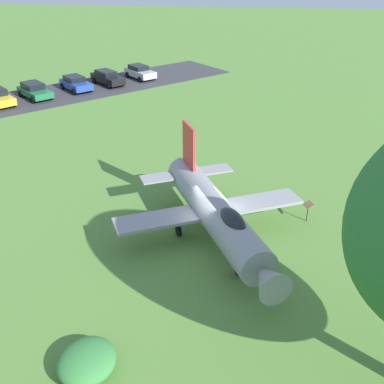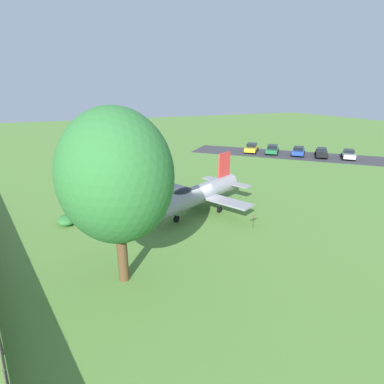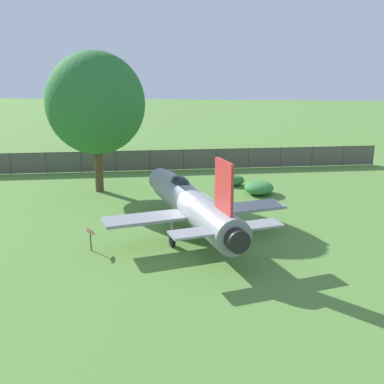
# 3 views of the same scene
# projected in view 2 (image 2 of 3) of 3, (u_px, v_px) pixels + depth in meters

# --- Properties ---
(ground_plane) EXTENTS (200.00, 200.00, 0.00)m
(ground_plane) POSITION_uv_depth(u_px,v_px,m) (199.00, 212.00, 28.24)
(ground_plane) COLOR #568438
(parking_strip) EXTENTS (31.41, 31.17, 0.00)m
(parking_strip) POSITION_uv_depth(u_px,v_px,m) (296.00, 155.00, 52.60)
(parking_strip) COLOR #38383D
(parking_strip) RESTS_ON ground_plane
(display_jet) EXTENTS (9.63, 11.74, 4.96)m
(display_jet) POSITION_uv_depth(u_px,v_px,m) (197.00, 195.00, 27.41)
(display_jet) COLOR gray
(display_jet) RESTS_ON ground_plane
(shade_tree) EXTENTS (7.05, 6.10, 10.02)m
(shade_tree) POSITION_uv_depth(u_px,v_px,m) (116.00, 176.00, 16.11)
(shade_tree) COLOR brown
(shade_tree) RESTS_ON ground_plane
(shrub_near_fence) EXTENTS (2.10, 2.35, 0.92)m
(shrub_near_fence) POSITION_uv_depth(u_px,v_px,m) (92.00, 208.00, 27.93)
(shrub_near_fence) COLOR #387F3D
(shrub_near_fence) RESTS_ON ground_plane
(shrub_by_tree) EXTENTS (1.79, 1.47, 0.81)m
(shrub_by_tree) POSITION_uv_depth(u_px,v_px,m) (67.00, 220.00, 25.40)
(shrub_by_tree) COLOR #2D7033
(shrub_by_tree) RESTS_ON ground_plane
(info_plaque) EXTENTS (0.60, 0.71, 1.14)m
(info_plaque) POSITION_uv_depth(u_px,v_px,m) (254.00, 218.00, 24.66)
(info_plaque) COLOR #333333
(info_plaque) RESTS_ON ground_plane
(parked_car_silver) EXTENTS (4.12, 4.14, 1.47)m
(parked_car_silver) POSITION_uv_depth(u_px,v_px,m) (349.00, 154.00, 49.66)
(parked_car_silver) COLOR #B2B5BA
(parked_car_silver) RESTS_ON ground_plane
(parked_car_black) EXTENTS (4.41, 4.30, 1.47)m
(parked_car_black) POSITION_uv_depth(u_px,v_px,m) (322.00, 152.00, 51.07)
(parked_car_black) COLOR black
(parked_car_black) RESTS_ON ground_plane
(parked_car_blue) EXTENTS (4.20, 4.25, 1.45)m
(parked_car_blue) POSITION_uv_depth(u_px,v_px,m) (298.00, 151.00, 52.34)
(parked_car_blue) COLOR #23429E
(parked_car_blue) RESTS_ON ground_plane
(parked_car_green) EXTENTS (4.47, 4.36, 1.47)m
(parked_car_green) POSITION_uv_depth(u_px,v_px,m) (272.00, 149.00, 53.86)
(parked_car_green) COLOR #1E6B3D
(parked_car_green) RESTS_ON ground_plane
(parked_car_yellow) EXTENTS (4.58, 4.46, 1.53)m
(parked_car_yellow) POSITION_uv_depth(u_px,v_px,m) (252.00, 148.00, 55.11)
(parked_car_yellow) COLOR gold
(parked_car_yellow) RESTS_ON ground_plane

